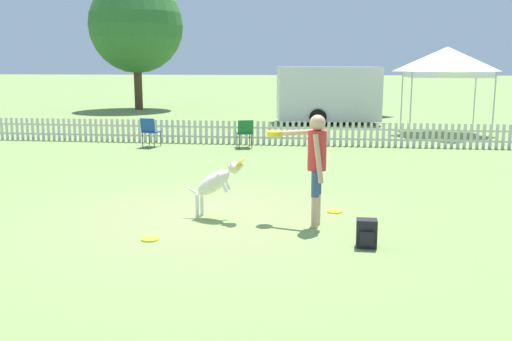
# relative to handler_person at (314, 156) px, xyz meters

# --- Properties ---
(ground_plane) EXTENTS (240.00, 240.00, 0.00)m
(ground_plane) POSITION_rel_handler_person_xyz_m (-1.64, 0.33, -1.07)
(ground_plane) COLOR olive
(handler_person) EXTENTS (0.96, 0.78, 1.69)m
(handler_person) POSITION_rel_handler_person_xyz_m (0.00, 0.00, 0.00)
(handler_person) COLOR tan
(handler_person) RESTS_ON ground_plane
(leaping_dog) EXTENTS (1.06, 0.39, 1.00)m
(leaping_dog) POSITION_rel_handler_person_xyz_m (-1.54, 0.21, -0.47)
(leaping_dog) COLOR beige
(leaping_dog) RESTS_ON ground_plane
(frisbee_near_handler) EXTENTS (0.25, 0.25, 0.02)m
(frisbee_near_handler) POSITION_rel_handler_person_xyz_m (-2.23, -1.04, -1.06)
(frisbee_near_handler) COLOR yellow
(frisbee_near_handler) RESTS_ON ground_plane
(frisbee_near_dog) EXTENTS (0.25, 0.25, 0.02)m
(frisbee_near_dog) POSITION_rel_handler_person_xyz_m (0.33, 0.84, -1.06)
(frisbee_near_dog) COLOR yellow
(frisbee_near_dog) RESTS_ON ground_plane
(backpack_on_grass) EXTENTS (0.27, 0.24, 0.38)m
(backpack_on_grass) POSITION_rel_handler_person_xyz_m (0.76, -0.96, -0.88)
(backpack_on_grass) COLOR black
(backpack_on_grass) RESTS_ON ground_plane
(picket_fence) EXTENTS (18.45, 0.04, 0.72)m
(picket_fence) POSITION_rel_handler_person_xyz_m (-1.64, 8.72, -0.71)
(picket_fence) COLOR beige
(picket_fence) RESTS_ON ground_plane
(folding_chair_blue_left) EXTENTS (0.54, 0.56, 0.87)m
(folding_chair_blue_left) POSITION_rel_handler_person_xyz_m (-5.10, 7.74, -0.55)
(folding_chair_blue_left) COLOR #333338
(folding_chair_blue_left) RESTS_ON ground_plane
(folding_chair_center) EXTENTS (0.57, 0.59, 0.83)m
(folding_chair_center) POSITION_rel_handler_person_xyz_m (-2.29, 7.95, -0.57)
(folding_chair_center) COLOR #333338
(folding_chair_center) RESTS_ON ground_plane
(canopy_tent_main) EXTENTS (2.67, 2.67, 3.02)m
(canopy_tent_main) POSITION_rel_handler_person_xyz_m (4.11, 12.26, 1.43)
(canopy_tent_main) COLOR #B2B2B2
(canopy_tent_main) RESTS_ON ground_plane
(equipment_trailer) EXTENTS (5.02, 2.91, 2.32)m
(equipment_trailer) POSITION_rel_handler_person_xyz_m (-0.00, 15.47, 0.16)
(equipment_trailer) COLOR silver
(equipment_trailer) RESTS_ON ground_plane
(tree_left_grove) EXTENTS (4.96, 4.96, 6.91)m
(tree_left_grove) POSITION_rel_handler_person_xyz_m (-10.22, 21.46, 3.34)
(tree_left_grove) COLOR #4C3823
(tree_left_grove) RESTS_ON ground_plane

